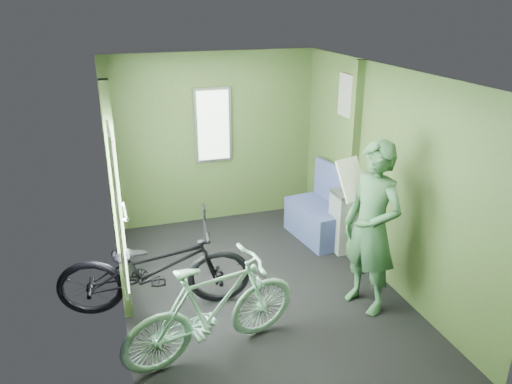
{
  "coord_description": "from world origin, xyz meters",
  "views": [
    {
      "loc": [
        -1.42,
        -4.36,
        2.93
      ],
      "look_at": [
        0.0,
        0.1,
        1.1
      ],
      "focal_mm": 35.0,
      "sensor_mm": 36.0,
      "label": 1
    }
  ],
  "objects_px": {
    "bicycle_black": "(159,310)",
    "bench_seat": "(320,217)",
    "passenger": "(372,228)",
    "waste_box": "(342,221)",
    "bicycle_mint": "(215,355)"
  },
  "relations": [
    {
      "from": "bench_seat",
      "to": "bicycle_black",
      "type": "bearing_deg",
      "value": -163.02
    },
    {
      "from": "passenger",
      "to": "bicycle_mint",
      "type": "bearing_deg",
      "value": -99.3
    },
    {
      "from": "bicycle_black",
      "to": "bicycle_mint",
      "type": "bearing_deg",
      "value": -148.22
    },
    {
      "from": "bicycle_black",
      "to": "bench_seat",
      "type": "relative_size",
      "value": 1.95
    },
    {
      "from": "waste_box",
      "to": "bench_seat",
      "type": "xyz_separation_m",
      "value": [
        -0.11,
        0.4,
        -0.1
      ]
    },
    {
      "from": "bicycle_black",
      "to": "waste_box",
      "type": "bearing_deg",
      "value": -68.1
    },
    {
      "from": "waste_box",
      "to": "passenger",
      "type": "bearing_deg",
      "value": -104.9
    },
    {
      "from": "bicycle_black",
      "to": "bench_seat",
      "type": "xyz_separation_m",
      "value": [
        2.21,
        1.01,
        0.28
      ]
    },
    {
      "from": "bicycle_black",
      "to": "waste_box",
      "type": "distance_m",
      "value": 2.44
    },
    {
      "from": "bench_seat",
      "to": "passenger",
      "type": "bearing_deg",
      "value": -104.64
    },
    {
      "from": "passenger",
      "to": "bench_seat",
      "type": "height_order",
      "value": "passenger"
    },
    {
      "from": "bicycle_black",
      "to": "waste_box",
      "type": "relative_size",
      "value": 2.45
    },
    {
      "from": "bicycle_black",
      "to": "waste_box",
      "type": "xyz_separation_m",
      "value": [
        2.33,
        0.61,
        0.38
      ]
    },
    {
      "from": "bicycle_black",
      "to": "bench_seat",
      "type": "bearing_deg",
      "value": -58.34
    },
    {
      "from": "passenger",
      "to": "waste_box",
      "type": "height_order",
      "value": "passenger"
    }
  ]
}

